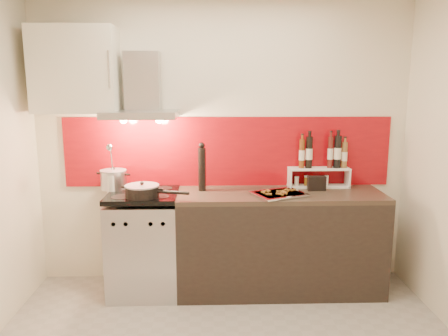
{
  "coord_description": "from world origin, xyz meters",
  "views": [
    {
      "loc": [
        -0.11,
        -2.59,
        1.83
      ],
      "look_at": [
        0.0,
        0.95,
        1.15
      ],
      "focal_mm": 35.0,
      "sensor_mm": 36.0,
      "label": 1
    }
  ],
  "objects_px": {
    "range_stove": "(145,244)",
    "counter": "(279,241)",
    "pepper_mill": "(202,167)",
    "saute_pan": "(143,191)",
    "baking_tray": "(279,194)",
    "stock_pot": "(114,179)"
  },
  "relations": [
    {
      "from": "counter",
      "to": "saute_pan",
      "type": "distance_m",
      "value": 1.29
    },
    {
      "from": "range_stove",
      "to": "baking_tray",
      "type": "height_order",
      "value": "baking_tray"
    },
    {
      "from": "counter",
      "to": "pepper_mill",
      "type": "xyz_separation_m",
      "value": [
        -0.69,
        0.09,
        0.66
      ]
    },
    {
      "from": "counter",
      "to": "baking_tray",
      "type": "relative_size",
      "value": 3.49
    },
    {
      "from": "range_stove",
      "to": "saute_pan",
      "type": "distance_m",
      "value": 0.54
    },
    {
      "from": "stock_pot",
      "to": "pepper_mill",
      "type": "relative_size",
      "value": 0.54
    },
    {
      "from": "range_stove",
      "to": "baking_tray",
      "type": "xyz_separation_m",
      "value": [
        1.17,
        -0.1,
        0.47
      ]
    },
    {
      "from": "range_stove",
      "to": "counter",
      "type": "relative_size",
      "value": 0.51
    },
    {
      "from": "stock_pot",
      "to": "pepper_mill",
      "type": "xyz_separation_m",
      "value": [
        0.79,
        -0.05,
        0.11
      ]
    },
    {
      "from": "counter",
      "to": "pepper_mill",
      "type": "height_order",
      "value": "pepper_mill"
    },
    {
      "from": "range_stove",
      "to": "pepper_mill",
      "type": "bearing_deg",
      "value": 10.85
    },
    {
      "from": "counter",
      "to": "stock_pot",
      "type": "relative_size",
      "value": 7.69
    },
    {
      "from": "range_stove",
      "to": "stock_pot",
      "type": "xyz_separation_m",
      "value": [
        -0.28,
        0.15,
        0.56
      ]
    },
    {
      "from": "counter",
      "to": "saute_pan",
      "type": "height_order",
      "value": "saute_pan"
    },
    {
      "from": "range_stove",
      "to": "counter",
      "type": "bearing_deg",
      "value": 0.23
    },
    {
      "from": "range_stove",
      "to": "pepper_mill",
      "type": "height_order",
      "value": "pepper_mill"
    },
    {
      "from": "counter",
      "to": "baking_tray",
      "type": "height_order",
      "value": "baking_tray"
    },
    {
      "from": "range_stove",
      "to": "counter",
      "type": "height_order",
      "value": "range_stove"
    },
    {
      "from": "saute_pan",
      "to": "baking_tray",
      "type": "bearing_deg",
      "value": 2.4
    },
    {
      "from": "pepper_mill",
      "to": "baking_tray",
      "type": "height_order",
      "value": "pepper_mill"
    },
    {
      "from": "stock_pot",
      "to": "pepper_mill",
      "type": "bearing_deg",
      "value": -3.62
    },
    {
      "from": "range_stove",
      "to": "baking_tray",
      "type": "distance_m",
      "value": 1.27
    }
  ]
}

